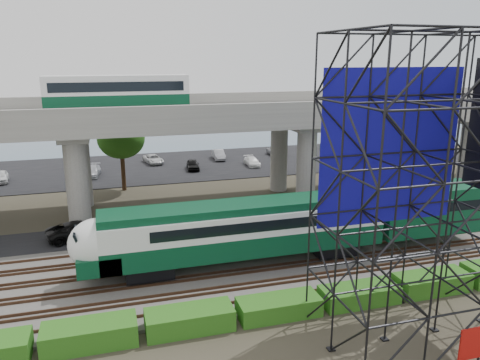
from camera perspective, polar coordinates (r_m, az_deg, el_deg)
name	(u,v)px	position (r m, az deg, el deg)	size (l,w,h in m)	color
ground	(240,283)	(30.46, -0.02, -12.42)	(140.00, 140.00, 0.00)	#474233
ballast_bed	(232,268)	(32.14, -1.03, -10.69)	(90.00, 12.00, 0.20)	slate
service_road	(205,226)	(39.78, -4.27, -5.67)	(90.00, 5.00, 0.08)	black
parking_lot	(168,166)	(62.05, -8.82, 1.70)	(90.00, 18.00, 0.08)	black
harbor_water	(151,139)	(83.52, -10.85, 4.96)	(140.00, 40.00, 0.03)	#425C6C
rail_tracks	(232,266)	(32.06, -1.03, -10.40)	(90.00, 9.52, 0.16)	#472D1E
commuter_train	(276,225)	(31.96, 4.44, -5.47)	(29.30, 3.06, 4.30)	black
overpass	(186,122)	(42.98, -6.63, 7.07)	(80.00, 12.00, 12.40)	#9E9B93
scaffold_tower	(424,197)	(23.96, 21.55, -1.89)	(9.36, 6.36, 15.00)	black
hedge_strip	(279,306)	(26.89, 4.77, -15.06)	(34.60, 1.80, 1.20)	#245914
trees	(140,153)	(43.09, -12.09, 3.29)	(40.94, 16.94, 7.69)	#382314
suv	(79,230)	(38.98, -19.03, -5.79)	(2.26, 4.90, 1.36)	black
parked_cars	(165,162)	(61.51, -9.12, 2.19)	(37.36, 9.44, 1.31)	silver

